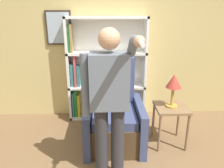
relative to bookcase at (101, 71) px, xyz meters
The scene contains 6 objects.
wall_back 0.63m from the bookcase, 25.99° to the left, with size 8.00×0.11×2.80m.
bookcase is the anchor object (origin of this frame).
armchair 0.98m from the bookcase, 77.59° to the right, with size 0.84×0.87×1.25m.
person_standing 1.59m from the bookcase, 86.40° to the right, with size 0.55×0.78×1.76m.
side_table 1.40m from the bookcase, 42.22° to the right, with size 0.45×0.45×0.61m.
table_lamp 1.35m from the bookcase, 42.22° to the right, with size 0.21×0.21×0.48m.
Camera 1 is at (-0.27, -1.83, 1.94)m, focal length 35.00 mm.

